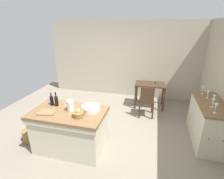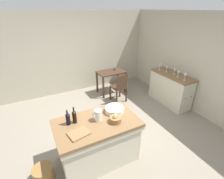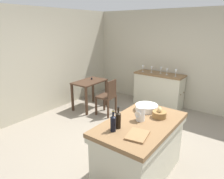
{
  "view_description": "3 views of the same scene",
  "coord_description": "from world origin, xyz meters",
  "px_view_note": "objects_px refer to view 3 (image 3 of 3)",
  "views": [
    {
      "loc": [
        1.05,
        -3.2,
        2.46
      ],
      "look_at": [
        0.16,
        0.31,
        1.05
      ],
      "focal_mm": 27.06,
      "sensor_mm": 36.0,
      "label": 1
    },
    {
      "loc": [
        -1.3,
        -2.73,
        2.64
      ],
      "look_at": [
        0.18,
        0.17,
        1.01
      ],
      "focal_mm": 26.17,
      "sensor_mm": 36.0,
      "label": 2
    },
    {
      "loc": [
        -2.84,
        -1.82,
        2.18
      ],
      "look_at": [
        0.08,
        0.37,
        1.03
      ],
      "focal_mm": 32.69,
      "sensor_mm": 36.0,
      "label": 3
    }
  ],
  "objects_px": {
    "bread_basket": "(159,114)",
    "wine_glass_right": "(152,68)",
    "cutting_board": "(137,135)",
    "pitcher": "(140,113)",
    "wine_glass_far_right": "(143,67)",
    "wine_glass_left": "(167,70)",
    "wine_bottle_amber": "(113,123)",
    "wine_glass_middle": "(161,69)",
    "wine_bottle_dark": "(118,120)",
    "writing_desk": "(90,86)",
    "wash_bowl": "(147,108)",
    "wine_glass_far_left": "(176,71)",
    "side_cabinet": "(158,90)",
    "wooden_chair": "(108,96)",
    "island_table": "(140,147)"
  },
  "relations": [
    {
      "from": "cutting_board",
      "to": "wine_bottle_amber",
      "type": "distance_m",
      "value": 0.34
    },
    {
      "from": "wine_glass_far_right",
      "to": "island_table",
      "type": "bearing_deg",
      "value": -151.73
    },
    {
      "from": "wine_glass_middle",
      "to": "wine_bottle_amber",
      "type": "bearing_deg",
      "value": -166.23
    },
    {
      "from": "wine_bottle_amber",
      "to": "wine_glass_right",
      "type": "height_order",
      "value": "wine_bottle_amber"
    },
    {
      "from": "pitcher",
      "to": "wine_bottle_amber",
      "type": "height_order",
      "value": "wine_bottle_amber"
    },
    {
      "from": "wash_bowl",
      "to": "wine_glass_far_left",
      "type": "height_order",
      "value": "wine_glass_far_left"
    },
    {
      "from": "bread_basket",
      "to": "wine_glass_left",
      "type": "relative_size",
      "value": 1.16
    },
    {
      "from": "wooden_chair",
      "to": "wash_bowl",
      "type": "xyz_separation_m",
      "value": [
        -1.01,
        -1.58,
        0.42
      ]
    },
    {
      "from": "cutting_board",
      "to": "wine_glass_left",
      "type": "relative_size",
      "value": 1.76
    },
    {
      "from": "writing_desk",
      "to": "wine_bottle_dark",
      "type": "xyz_separation_m",
      "value": [
        -1.83,
        -2.22,
        0.36
      ]
    },
    {
      "from": "writing_desk",
      "to": "wine_glass_far_left",
      "type": "xyz_separation_m",
      "value": [
        1.21,
        -1.87,
        0.42
      ]
    },
    {
      "from": "cutting_board",
      "to": "pitcher",
      "type": "bearing_deg",
      "value": 25.02
    },
    {
      "from": "wine_bottle_amber",
      "to": "wine_bottle_dark",
      "type": "bearing_deg",
      "value": -0.88
    },
    {
      "from": "bread_basket",
      "to": "wine_glass_far_left",
      "type": "xyz_separation_m",
      "value": [
        2.41,
        0.65,
        0.13
      ]
    },
    {
      "from": "wine_glass_middle",
      "to": "wine_glass_right",
      "type": "relative_size",
      "value": 1.05
    },
    {
      "from": "wine_glass_middle",
      "to": "wine_glass_right",
      "type": "distance_m",
      "value": 0.26
    },
    {
      "from": "bread_basket",
      "to": "wine_glass_middle",
      "type": "height_order",
      "value": "wine_glass_middle"
    },
    {
      "from": "pitcher",
      "to": "wine_bottle_dark",
      "type": "relative_size",
      "value": 0.82
    },
    {
      "from": "wine_glass_middle",
      "to": "wine_glass_far_right",
      "type": "height_order",
      "value": "wine_glass_far_right"
    },
    {
      "from": "wine_glass_left",
      "to": "side_cabinet",
      "type": "bearing_deg",
      "value": 81.04
    },
    {
      "from": "wine_bottle_amber",
      "to": "wine_glass_right",
      "type": "relative_size",
      "value": 1.72
    },
    {
      "from": "cutting_board",
      "to": "wine_glass_left",
      "type": "xyz_separation_m",
      "value": [
        3.09,
        0.91,
        0.17
      ]
    },
    {
      "from": "pitcher",
      "to": "wash_bowl",
      "type": "xyz_separation_m",
      "value": [
        0.38,
        0.1,
        -0.06
      ]
    },
    {
      "from": "bread_basket",
      "to": "wine_glass_middle",
      "type": "relative_size",
      "value": 1.16
    },
    {
      "from": "writing_desk",
      "to": "wine_glass_middle",
      "type": "height_order",
      "value": "wine_glass_middle"
    },
    {
      "from": "wooden_chair",
      "to": "cutting_board",
      "type": "height_order",
      "value": "wooden_chair"
    },
    {
      "from": "wine_bottle_dark",
      "to": "wine_glass_far_right",
      "type": "bearing_deg",
      "value": 23.07
    },
    {
      "from": "pitcher",
      "to": "wine_glass_far_right",
      "type": "distance_m",
      "value": 3.02
    },
    {
      "from": "bread_basket",
      "to": "pitcher",
      "type": "bearing_deg",
      "value": 144.28
    },
    {
      "from": "island_table",
      "to": "wine_glass_left",
      "type": "distance_m",
      "value": 2.89
    },
    {
      "from": "wooden_chair",
      "to": "cutting_board",
      "type": "distance_m",
      "value": 2.62
    },
    {
      "from": "wine_glass_left",
      "to": "wine_bottle_dark",
      "type": "bearing_deg",
      "value": -169.01
    },
    {
      "from": "cutting_board",
      "to": "side_cabinet",
      "type": "bearing_deg",
      "value": 19.77
    },
    {
      "from": "wine_bottle_dark",
      "to": "wine_glass_left",
      "type": "bearing_deg",
      "value": 10.99
    },
    {
      "from": "writing_desk",
      "to": "wine_glass_far_right",
      "type": "distance_m",
      "value": 1.58
    },
    {
      "from": "writing_desk",
      "to": "wine_glass_far_left",
      "type": "relative_size",
      "value": 4.84
    },
    {
      "from": "bread_basket",
      "to": "wine_glass_right",
      "type": "relative_size",
      "value": 1.22
    },
    {
      "from": "wine_glass_middle",
      "to": "island_table",
      "type": "bearing_deg",
      "value": -161.15
    },
    {
      "from": "side_cabinet",
      "to": "wine_bottle_dark",
      "type": "relative_size",
      "value": 4.43
    },
    {
      "from": "wine_glass_far_left",
      "to": "wine_bottle_amber",
      "type": "bearing_deg",
      "value": -173.67
    },
    {
      "from": "bread_basket",
      "to": "wine_glass_right",
      "type": "distance_m",
      "value": 2.8
    },
    {
      "from": "wash_bowl",
      "to": "wine_glass_far_left",
      "type": "bearing_deg",
      "value": 9.3
    },
    {
      "from": "bread_basket",
      "to": "wine_bottle_amber",
      "type": "distance_m",
      "value": 0.8
    },
    {
      "from": "side_cabinet",
      "to": "pitcher",
      "type": "xyz_separation_m",
      "value": [
        -2.72,
        -0.93,
        0.51
      ]
    },
    {
      "from": "bread_basket",
      "to": "writing_desk",
      "type": "bearing_deg",
      "value": 64.58
    },
    {
      "from": "wash_bowl",
      "to": "wine_glass_far_left",
      "type": "distance_m",
      "value": 2.32
    },
    {
      "from": "cutting_board",
      "to": "bread_basket",
      "type": "bearing_deg",
      "value": 0.86
    },
    {
      "from": "wine_glass_middle",
      "to": "wine_glass_right",
      "type": "xyz_separation_m",
      "value": [
        -0.05,
        0.25,
        -0.01
      ]
    },
    {
      "from": "wash_bowl",
      "to": "wine_glass_left",
      "type": "height_order",
      "value": "wine_glass_left"
    },
    {
      "from": "cutting_board",
      "to": "wine_glass_right",
      "type": "bearing_deg",
      "value": 23.59
    }
  ]
}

